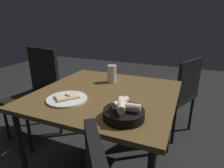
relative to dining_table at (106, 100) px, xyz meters
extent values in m
cube|color=brown|center=(0.00, 0.00, 0.05)|extent=(0.98, 1.00, 0.03)
cylinder|color=black|center=(0.43, -0.44, -0.31)|extent=(0.04, 0.04, 0.69)
cylinder|color=black|center=(-0.43, 0.44, -0.31)|extent=(0.04, 0.04, 0.69)
cylinder|color=black|center=(0.43, 0.44, -0.31)|extent=(0.04, 0.04, 0.69)
cylinder|color=white|center=(-0.22, 0.18, 0.07)|extent=(0.27, 0.27, 0.01)
cube|color=tan|center=(-0.22, 0.18, 0.08)|extent=(0.18, 0.18, 0.01)
cube|color=beige|center=(-0.22, 0.18, 0.09)|extent=(0.17, 0.16, 0.01)
sphere|color=brown|center=(-0.23, 0.16, 0.09)|extent=(0.02, 0.02, 0.02)
sphere|color=brown|center=(-0.22, 0.19, 0.09)|extent=(0.02, 0.02, 0.02)
sphere|color=brown|center=(-0.22, 0.18, 0.09)|extent=(0.02, 0.02, 0.02)
cylinder|color=black|center=(-0.31, -0.25, 0.09)|extent=(0.23, 0.23, 0.05)
cylinder|color=beige|center=(-0.34, -0.24, 0.16)|extent=(0.14, 0.09, 0.04)
cylinder|color=beige|center=(-0.32, -0.28, 0.15)|extent=(0.04, 0.14, 0.04)
cylinder|color=beige|center=(-0.30, -0.23, 0.15)|extent=(0.12, 0.07, 0.04)
cylinder|color=red|center=(-0.26, -0.27, 0.08)|extent=(0.06, 0.06, 0.03)
cylinder|color=silver|center=(0.23, 0.05, 0.14)|extent=(0.08, 0.08, 0.15)
cylinder|color=orange|center=(0.23, 0.05, 0.10)|extent=(0.07, 0.07, 0.07)
cube|color=black|center=(0.14, 0.92, -0.22)|extent=(0.50, 0.50, 0.04)
cube|color=black|center=(0.34, 0.89, 0.04)|extent=(0.10, 0.42, 0.49)
cylinder|color=black|center=(-0.02, 1.14, -0.45)|extent=(0.03, 0.03, 0.42)
cylinder|color=black|center=(-0.08, 0.76, -0.45)|extent=(0.03, 0.03, 0.42)
cylinder|color=black|center=(0.36, 1.08, -0.45)|extent=(0.03, 0.03, 0.42)
cylinder|color=black|center=(0.30, 0.70, -0.45)|extent=(0.03, 0.03, 0.42)
cube|color=black|center=(0.85, -0.38, -0.22)|extent=(0.58, 0.58, 0.04)
cube|color=black|center=(0.77, -0.56, 0.00)|extent=(0.40, 0.20, 0.40)
cylinder|color=black|center=(1.10, -0.28, -0.45)|extent=(0.03, 0.03, 0.42)
cylinder|color=black|center=(0.75, -0.13, -0.45)|extent=(0.03, 0.03, 0.42)
cylinder|color=black|center=(0.95, -0.63, -0.45)|extent=(0.03, 0.03, 0.42)
cylinder|color=black|center=(0.60, -0.47, -0.45)|extent=(0.03, 0.03, 0.42)
camera|label=1|loc=(-1.17, -0.55, 0.58)|focal=30.31mm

